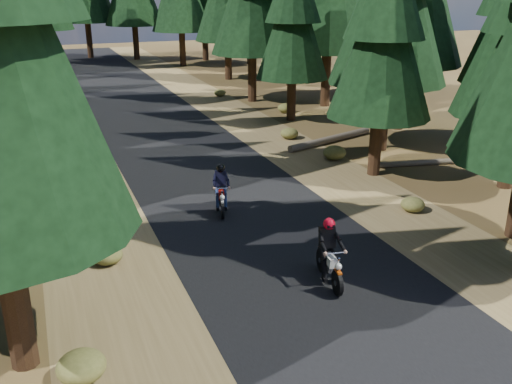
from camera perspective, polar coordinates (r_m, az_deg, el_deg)
ground at (r=16.15m, az=1.96°, el=-5.38°), size 120.00×120.00×0.00m
road at (r=20.47m, az=-3.59°, el=0.27°), size 6.00×100.00×0.01m
shoulder_l at (r=19.66m, az=-16.44°, el=-1.42°), size 3.20×100.00×0.01m
shoulder_r at (r=22.23m, az=7.75°, el=1.75°), size 3.20×100.00×0.01m
log_near at (r=26.70m, az=7.47°, el=5.25°), size 5.02×2.00×0.32m
log_far at (r=24.10m, az=16.44°, el=2.85°), size 4.09×1.08×0.24m
understory_shrubs at (r=21.82m, az=-3.52°, el=2.29°), size 16.41×33.18×0.64m
rider_lead at (r=14.11m, az=7.37°, el=-7.00°), size 0.86×1.92×1.66m
rider_follow at (r=18.28m, az=-3.49°, el=-0.46°), size 0.97×1.84×1.57m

